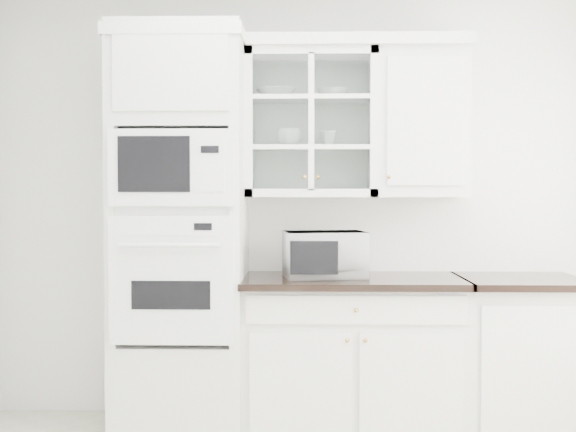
{
  "coord_description": "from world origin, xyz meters",
  "views": [
    {
      "loc": [
        -0.01,
        -2.88,
        1.44
      ],
      "look_at": [
        -0.1,
        1.05,
        1.3
      ],
      "focal_mm": 45.0,
      "sensor_mm": 36.0,
      "label": 1
    }
  ],
  "objects": [
    {
      "name": "room_shell",
      "position": [
        0.0,
        0.43,
        1.78
      ],
      "size": [
        4.0,
        3.5,
        2.7
      ],
      "color": "white",
      "rests_on": "ground"
    },
    {
      "name": "oven_column",
      "position": [
        -0.75,
        1.42,
        1.2
      ],
      "size": [
        0.76,
        0.68,
        2.4
      ],
      "color": "silver",
      "rests_on": "ground"
    },
    {
      "name": "base_cabinet_run",
      "position": [
        0.28,
        1.45,
        0.46
      ],
      "size": [
        1.32,
        0.67,
        0.92
      ],
      "color": "silver",
      "rests_on": "ground"
    },
    {
      "name": "extra_base_cabinet",
      "position": [
        1.28,
        1.45,
        0.46
      ],
      "size": [
        0.72,
        0.67,
        0.92
      ],
      "color": "silver",
      "rests_on": "ground"
    },
    {
      "name": "upper_cabinet_glass",
      "position": [
        0.03,
        1.58,
        1.85
      ],
      "size": [
        0.8,
        0.33,
        0.9
      ],
      "color": "silver",
      "rests_on": "room_shell"
    },
    {
      "name": "upper_cabinet_solid",
      "position": [
        0.71,
        1.58,
        1.85
      ],
      "size": [
        0.55,
        0.33,
        0.9
      ],
      "primitive_type": "cube",
      "color": "silver",
      "rests_on": "room_shell"
    },
    {
      "name": "crown_molding",
      "position": [
        -0.07,
        1.56,
        2.33
      ],
      "size": [
        2.14,
        0.38,
        0.07
      ],
      "primitive_type": "cube",
      "color": "white",
      "rests_on": "room_shell"
    },
    {
      "name": "countertop_microwave",
      "position": [
        0.11,
        1.43,
        1.06
      ],
      "size": [
        0.53,
        0.46,
        0.27
      ],
      "primitive_type": "imported",
      "rotation": [
        0.0,
        0.0,
        3.3
      ],
      "color": "white",
      "rests_on": "base_cabinet_run"
    },
    {
      "name": "bowl_a",
      "position": [
        -0.19,
        1.57,
        2.04
      ],
      "size": [
        0.29,
        0.29,
        0.06
      ],
      "primitive_type": "imported",
      "rotation": [
        0.0,
        0.0,
        0.29
      ],
      "color": "white",
      "rests_on": "upper_cabinet_glass"
    },
    {
      "name": "bowl_b",
      "position": [
        0.17,
        1.6,
        2.04
      ],
      "size": [
        0.22,
        0.22,
        0.06
      ],
      "primitive_type": "imported",
      "rotation": [
        0.0,
        0.0,
        0.23
      ],
      "color": "white",
      "rests_on": "upper_cabinet_glass"
    },
    {
      "name": "cup_a",
      "position": [
        -0.11,
        1.58,
        1.77
      ],
      "size": [
        0.18,
        0.18,
        0.11
      ],
      "primitive_type": "imported",
      "rotation": [
        0.0,
        0.0,
        -0.29
      ],
      "color": "white",
      "rests_on": "upper_cabinet_glass"
    },
    {
      "name": "cup_b",
      "position": [
        0.14,
        1.59,
        1.76
      ],
      "size": [
        0.12,
        0.12,
        0.1
      ],
      "primitive_type": "imported",
      "rotation": [
        0.0,
        0.0,
        0.14
      ],
      "color": "white",
      "rests_on": "upper_cabinet_glass"
    }
  ]
}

